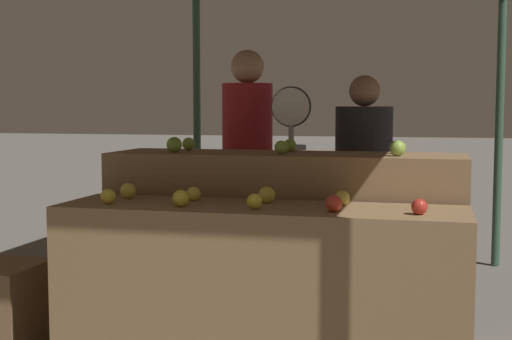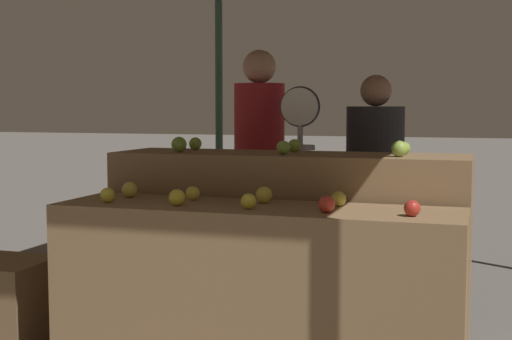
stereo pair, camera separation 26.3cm
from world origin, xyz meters
name	(u,v)px [view 1 (the left image)]	position (x,y,z in m)	size (l,w,h in m)	color
display_counter_front	(260,295)	(0.00, 0.00, 0.44)	(2.01, 0.55, 0.88)	olive
display_counter_back	(285,249)	(0.00, 0.60, 0.55)	(2.01, 0.55, 1.11)	olive
apple_front_0	(108,196)	(-0.76, -0.11, 0.92)	(0.08, 0.08, 0.08)	gold
apple_front_1	(181,198)	(-0.37, -0.11, 0.92)	(0.08, 0.08, 0.08)	gold
apple_front_2	(254,201)	(0.00, -0.11, 0.92)	(0.08, 0.08, 0.08)	gold
apple_front_3	(334,203)	(0.38, -0.10, 0.92)	(0.08, 0.08, 0.08)	red
apple_front_4	(419,207)	(0.76, -0.10, 0.92)	(0.07, 0.07, 0.07)	#B72D23
apple_front_5	(128,191)	(-0.74, 0.11, 0.93)	(0.08, 0.08, 0.08)	gold
apple_front_6	(194,194)	(-0.38, 0.11, 0.92)	(0.07, 0.07, 0.07)	yellow
apple_front_7	(267,195)	(0.01, 0.11, 0.93)	(0.09, 0.09, 0.09)	gold
apple_front_8	(342,198)	(0.39, 0.12, 0.92)	(0.08, 0.08, 0.08)	gold
apple_back_0	(174,145)	(-0.63, 0.50, 1.15)	(0.09, 0.09, 0.09)	#7AA338
apple_back_1	(282,147)	(0.00, 0.49, 1.14)	(0.08, 0.08, 0.08)	#84AD3D
apple_back_2	(398,148)	(0.63, 0.50, 1.15)	(0.09, 0.09, 0.09)	#8EB247
apple_back_3	(189,144)	(-0.62, 0.72, 1.15)	(0.08, 0.08, 0.08)	#84AD3D
apple_back_4	(290,145)	(0.01, 0.71, 1.14)	(0.08, 0.08, 0.08)	#84AD3D
apple_back_5	(400,147)	(0.63, 0.70, 1.14)	(0.07, 0.07, 0.07)	#84AD3D
produce_scale	(291,152)	(-0.08, 1.14, 1.08)	(0.26, 0.20, 1.50)	#99999E
person_vendor_at_scale	(247,156)	(-0.44, 1.44, 1.02)	(0.47, 0.47, 1.76)	#2D2D38
person_customer_left	(363,177)	(0.36, 1.44, 0.90)	(0.46, 0.46, 1.58)	#2D2D38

